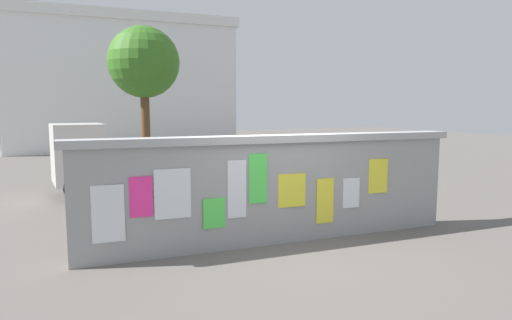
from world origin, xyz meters
The scene contains 9 objects.
ground centered at (0.00, 8.00, 0.00)m, with size 60.00×60.00×0.00m, color #605B56.
poster_wall centered at (-0.01, 0.00, 0.92)m, with size 6.72×0.42×1.80m.
auto_rickshaw_truck centered at (-2.16, 5.49, 0.90)m, with size 3.76×1.94×1.85m.
motorcycle centered at (1.82, 3.86, 0.46)m, with size 1.89×0.59×0.87m.
bicycle_near centered at (0.25, 2.63, 0.36)m, with size 1.70×0.44×0.95m.
bicycle_far centered at (-1.28, 1.24, 0.36)m, with size 1.70×0.44×0.95m.
person_walking centered at (-1.10, 2.68, 0.99)m, with size 0.48×0.48×1.62m.
tree_roadside centered at (-0.82, 10.34, 3.90)m, with size 2.63×2.63×5.25m.
building_background centered at (-0.84, 18.81, 3.59)m, with size 11.85×4.54×7.14m.
Camera 1 is at (-2.97, -6.57, 2.23)m, focal length 30.82 mm.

